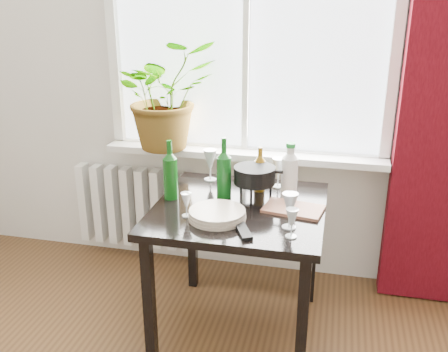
% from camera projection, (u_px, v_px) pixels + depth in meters
% --- Properties ---
extents(window, '(1.72, 0.08, 1.62)m').
position_uv_depth(window, '(247.00, 21.00, 2.85)').
color(window, white).
rests_on(window, ground).
extents(windowsill, '(1.72, 0.20, 0.04)m').
position_uv_depth(windowsill, '(243.00, 153.00, 3.06)').
color(windowsill, silver).
rests_on(windowsill, ground).
extents(radiator, '(0.80, 0.10, 0.55)m').
position_uv_depth(radiator, '(135.00, 207.00, 3.40)').
color(radiator, white).
rests_on(radiator, ground).
extents(table, '(0.85, 0.85, 0.74)m').
position_uv_depth(table, '(239.00, 222.00, 2.55)').
color(table, black).
rests_on(table, ground).
extents(potted_plant, '(0.78, 0.77, 0.66)m').
position_uv_depth(potted_plant, '(166.00, 95.00, 3.00)').
color(potted_plant, '#237A20').
rests_on(potted_plant, windowsill).
extents(wine_bottle_left, '(0.09, 0.09, 0.32)m').
position_uv_depth(wine_bottle_left, '(170.00, 169.00, 2.56)').
color(wine_bottle_left, '#0C410E').
rests_on(wine_bottle_left, table).
extents(wine_bottle_right, '(0.09, 0.09, 0.33)m').
position_uv_depth(wine_bottle_right, '(224.00, 168.00, 2.57)').
color(wine_bottle_right, '#0E4913').
rests_on(wine_bottle_right, table).
extents(bottle_amber, '(0.08, 0.08, 0.25)m').
position_uv_depth(bottle_amber, '(260.00, 169.00, 2.67)').
color(bottle_amber, brown).
rests_on(bottle_amber, table).
extents(cleaning_bottle, '(0.11, 0.11, 0.30)m').
position_uv_depth(cleaning_bottle, '(290.00, 170.00, 2.57)').
color(cleaning_bottle, silver).
rests_on(cleaning_bottle, table).
extents(wineglass_front_right, '(0.08, 0.08, 0.17)m').
position_uv_depth(wineglass_front_right, '(290.00, 210.00, 2.25)').
color(wineglass_front_right, silver).
rests_on(wineglass_front_right, table).
extents(wineglass_far_right, '(0.08, 0.08, 0.14)m').
position_uv_depth(wineglass_far_right, '(292.00, 223.00, 2.17)').
color(wineglass_far_right, silver).
rests_on(wineglass_far_right, table).
extents(wineglass_back_center, '(0.08, 0.08, 0.17)m').
position_uv_depth(wineglass_back_center, '(278.00, 172.00, 2.74)').
color(wineglass_back_center, silver).
rests_on(wineglass_back_center, table).
extents(wineglass_back_left, '(0.08, 0.08, 0.19)m').
position_uv_depth(wineglass_back_left, '(210.00, 165.00, 2.83)').
color(wineglass_back_left, silver).
rests_on(wineglass_back_left, table).
extents(wineglass_front_left, '(0.05, 0.05, 0.12)m').
position_uv_depth(wineglass_front_left, '(186.00, 205.00, 2.38)').
color(wineglass_front_left, silver).
rests_on(wineglass_front_left, table).
extents(plate_stack, '(0.33, 0.33, 0.05)m').
position_uv_depth(plate_stack, '(217.00, 214.00, 2.36)').
color(plate_stack, beige).
rests_on(plate_stack, table).
extents(fondue_pot, '(0.31, 0.29, 0.17)m').
position_uv_depth(fondue_pot, '(254.00, 182.00, 2.59)').
color(fondue_pot, black).
rests_on(fondue_pot, table).
extents(tv_remote, '(0.11, 0.16, 0.02)m').
position_uv_depth(tv_remote, '(243.00, 231.00, 2.23)').
color(tv_remote, black).
rests_on(tv_remote, table).
extents(cutting_board, '(0.31, 0.23, 0.02)m').
position_uv_depth(cutting_board, '(293.00, 209.00, 2.46)').
color(cutting_board, '#965C43').
rests_on(cutting_board, table).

